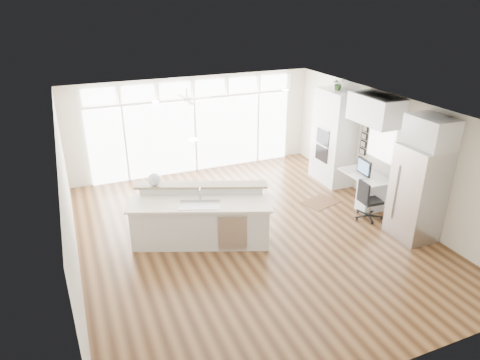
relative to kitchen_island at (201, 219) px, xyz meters
name	(u,v)px	position (x,y,z in m)	size (l,w,h in m)	color
floor	(251,234)	(1.09, -0.09, -0.58)	(7.00, 8.00, 0.02)	#412714
ceiling	(253,111)	(1.09, -0.09, 2.13)	(7.00, 8.00, 0.02)	white
wall_back	(194,125)	(1.09, 3.91, 0.78)	(7.00, 0.04, 2.70)	beige
wall_front	(385,294)	(1.09, -4.09, 0.78)	(7.00, 0.04, 2.70)	beige
wall_left	(68,207)	(-2.41, -0.09, 0.78)	(0.04, 8.00, 2.70)	beige
wall_right	(390,154)	(4.59, -0.09, 0.78)	(0.04, 8.00, 2.70)	beige
glass_wall	(195,136)	(1.09, 3.85, 0.48)	(5.80, 0.06, 2.08)	white
transom_row	(193,89)	(1.09, 3.85, 1.81)	(5.90, 0.06, 0.40)	white
desk_window	(381,142)	(4.55, 0.21, 0.98)	(0.04, 0.85, 0.85)	white
ceiling_fan	(187,95)	(0.59, 2.71, 1.91)	(1.16, 1.16, 0.32)	white
recessed_lights	(249,110)	(1.09, 0.11, 2.11)	(3.40, 3.00, 0.02)	white
oven_cabinet	(333,137)	(4.26, 1.71, 0.68)	(0.64, 1.20, 2.50)	silver
desk_nook	(364,189)	(4.22, 0.21, -0.19)	(0.72, 1.30, 0.76)	silver
upper_cabinets	(376,110)	(4.26, 0.21, 1.78)	(0.64, 1.30, 0.64)	silver
refrigerator	(417,193)	(4.20, -1.44, 0.43)	(0.76, 0.90, 2.00)	#BBBBC0
fridge_cabinet	(431,132)	(4.26, -1.44, 1.73)	(0.64, 0.90, 0.60)	silver
framed_photos	(364,140)	(4.55, 0.83, 0.83)	(0.06, 0.22, 0.80)	black
kitchen_island	(201,219)	(0.00, 0.00, 0.00)	(2.85, 1.07, 1.13)	silver
rug	(320,202)	(3.29, 0.64, -0.56)	(0.83, 0.60, 0.01)	#341E10
office_chair	(370,200)	(3.86, -0.47, -0.11)	(0.48, 0.44, 0.92)	black
fishbowl	(154,179)	(-0.73, 0.72, 0.70)	(0.27, 0.27, 0.27)	silver
monitor	(364,167)	(4.14, 0.21, 0.41)	(0.09, 0.52, 0.43)	black
keyboard	(357,176)	(3.97, 0.21, 0.20)	(0.13, 0.34, 0.02)	white
potted_plant	(338,85)	(4.26, 1.71, 2.06)	(0.29, 0.32, 0.25)	#2B5323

